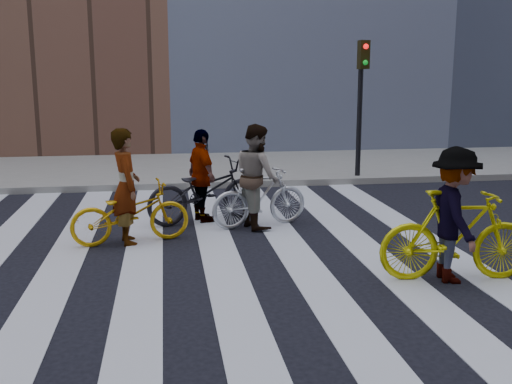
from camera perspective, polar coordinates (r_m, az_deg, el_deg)
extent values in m
plane|color=black|center=(8.76, -7.07, -6.10)|extent=(100.00, 100.00, 0.00)
cube|color=gray|center=(16.06, -7.91, 2.18)|extent=(100.00, 5.00, 0.15)
cube|color=silver|center=(8.87, -17.84, -6.31)|extent=(0.55, 10.00, 0.01)
cube|color=silver|center=(8.76, -10.69, -6.17)|extent=(0.55, 10.00, 0.01)
cube|color=silver|center=(8.78, -3.46, -5.94)|extent=(0.55, 10.00, 0.01)
cube|color=silver|center=(8.95, 3.60, -5.62)|extent=(0.55, 10.00, 0.01)
cube|color=silver|center=(9.24, 10.32, -5.23)|extent=(0.55, 10.00, 0.01)
cube|color=silver|center=(9.64, 16.53, -4.82)|extent=(0.55, 10.00, 0.01)
cylinder|color=black|center=(14.54, 9.82, 7.22)|extent=(0.12, 0.12, 3.20)
cube|color=black|center=(14.36, 10.21, 12.75)|extent=(0.22, 0.28, 0.65)
sphere|color=red|center=(14.23, 10.43, 13.48)|extent=(0.12, 0.12, 0.12)
sphere|color=#0CCC26|center=(14.22, 10.38, 12.03)|extent=(0.12, 0.12, 0.12)
imported|color=#D19A0B|center=(9.44, -11.87, -1.96)|extent=(1.92, 1.02, 0.96)
imported|color=silver|center=(10.20, 0.35, -0.48)|extent=(1.80, 0.91, 1.04)
imported|color=#CBC60B|center=(7.99, 18.56, -3.95)|extent=(2.01, 0.77, 1.18)
imported|color=black|center=(10.57, -4.88, 0.12)|extent=(2.26, 1.42, 1.12)
imported|color=slate|center=(9.36, -12.28, 0.51)|extent=(0.56, 0.73, 1.79)
imported|color=slate|center=(10.13, 0.07, 1.53)|extent=(0.86, 1.00, 1.77)
imported|color=slate|center=(7.90, 18.36, -2.09)|extent=(0.76, 1.17, 1.71)
imported|color=slate|center=(10.52, -5.18, 1.52)|extent=(0.70, 1.04, 1.65)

